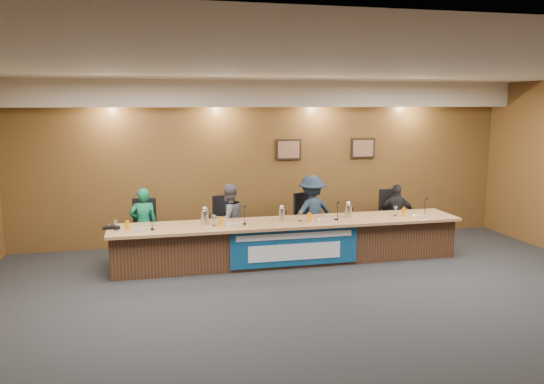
{
  "coord_description": "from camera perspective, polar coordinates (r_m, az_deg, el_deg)",
  "views": [
    {
      "loc": [
        -2.29,
        -6.35,
        2.77
      ],
      "look_at": [
        -0.24,
        2.64,
        1.22
      ],
      "focal_mm": 35.0,
      "sensor_mm": 36.0,
      "label": 1
    }
  ],
  "objects": [
    {
      "name": "floor",
      "position": [
        7.29,
        6.66,
        -12.87
      ],
      "size": [
        10.0,
        10.0,
        0.0
      ],
      "primitive_type": "plane",
      "color": "black",
      "rests_on": "ground"
    },
    {
      "name": "ceiling",
      "position": [
        6.76,
        7.19,
        13.09
      ],
      "size": [
        10.0,
        8.0,
        0.04
      ],
      "primitive_type": "cube",
      "color": "silver",
      "rests_on": "wall_back"
    },
    {
      "name": "wall_back",
      "position": [
        10.66,
        -0.35,
        3.22
      ],
      "size": [
        10.0,
        0.04,
        3.2
      ],
      "primitive_type": "cube",
      "color": "brown",
      "rests_on": "floor"
    },
    {
      "name": "soffit",
      "position": [
        10.35,
        -0.06,
        10.51
      ],
      "size": [
        10.0,
        0.5,
        0.5
      ],
      "primitive_type": "cube",
      "color": "beige",
      "rests_on": "wall_back"
    },
    {
      "name": "dais_body",
      "position": [
        9.36,
        1.79,
        -5.47
      ],
      "size": [
        6.0,
        0.8,
        0.7
      ],
      "primitive_type": "cube",
      "color": "#442919",
      "rests_on": "floor"
    },
    {
      "name": "dais_top",
      "position": [
        9.22,
        1.88,
        -3.3
      ],
      "size": [
        6.1,
        0.95,
        0.05
      ],
      "primitive_type": "cube",
      "color": "#9A6B47",
      "rests_on": "dais_body"
    },
    {
      "name": "banner",
      "position": [
        8.97,
        2.46,
        -5.95
      ],
      "size": [
        2.2,
        0.02,
        0.65
      ],
      "primitive_type": "cube",
      "color": "navy",
      "rests_on": "dais_body"
    },
    {
      "name": "banner_text_upper",
      "position": [
        8.9,
        2.49,
        -4.73
      ],
      "size": [
        2.0,
        0.01,
        0.1
      ],
      "primitive_type": "cube",
      "color": "silver",
      "rests_on": "banner"
    },
    {
      "name": "banner_text_lower",
      "position": [
        8.97,
        2.48,
        -6.47
      ],
      "size": [
        1.6,
        0.01,
        0.28
      ],
      "primitive_type": "cube",
      "color": "silver",
      "rests_on": "banner"
    },
    {
      "name": "wall_photo_left",
      "position": [
        10.7,
        1.78,
        4.58
      ],
      "size": [
        0.52,
        0.04,
        0.42
      ],
      "primitive_type": "cube",
      "color": "black",
      "rests_on": "wall_back"
    },
    {
      "name": "wall_photo_right",
      "position": [
        11.21,
        9.74,
        4.67
      ],
      "size": [
        0.52,
        0.04,
        0.42
      ],
      "primitive_type": "cube",
      "color": "black",
      "rests_on": "wall_back"
    },
    {
      "name": "panelist_a",
      "position": [
        9.63,
        -13.65,
        -3.42
      ],
      "size": [
        0.49,
        0.33,
        1.32
      ],
      "primitive_type": "imported",
      "rotation": [
        0.0,
        0.0,
        3.18
      ],
      "color": "#0D5D40",
      "rests_on": "floor"
    },
    {
      "name": "panelist_b",
      "position": [
        9.72,
        -4.66,
        -3.02
      ],
      "size": [
        0.79,
        0.72,
        1.33
      ],
      "primitive_type": "imported",
      "rotation": [
        0.0,
        0.0,
        3.55
      ],
      "color": "#535258",
      "rests_on": "floor"
    },
    {
      "name": "panelist_c",
      "position": [
        10.04,
        4.28,
        -2.29
      ],
      "size": [
        1.04,
        0.77,
        1.44
      ],
      "primitive_type": "imported",
      "rotation": [
        0.0,
        0.0,
        3.42
      ],
      "color": "#172638",
      "rests_on": "floor"
    },
    {
      "name": "panelist_d",
      "position": [
        10.71,
        13.25,
        -2.41
      ],
      "size": [
        0.77,
        0.52,
        1.21
      ],
      "primitive_type": "imported",
      "rotation": [
        0.0,
        0.0,
        2.8
      ],
      "color": "black",
      "rests_on": "floor"
    },
    {
      "name": "office_chair_a",
      "position": [
        9.77,
        -13.6,
        -4.32
      ],
      "size": [
        0.52,
        0.52,
        0.08
      ],
      "primitive_type": "cube",
      "rotation": [
        0.0,
        0.0,
        -0.09
      ],
      "color": "black",
      "rests_on": "floor"
    },
    {
      "name": "office_chair_b",
      "position": [
        9.86,
        -4.73,
        -3.95
      ],
      "size": [
        0.58,
        0.58,
        0.08
      ],
      "primitive_type": "cube",
      "rotation": [
        0.0,
        0.0,
        0.25
      ],
      "color": "black",
      "rests_on": "floor"
    },
    {
      "name": "office_chair_c",
      "position": [
        10.19,
        4.1,
        -3.5
      ],
      "size": [
        0.64,
        0.64,
        0.08
      ],
      "primitive_type": "cube",
      "rotation": [
        0.0,
        0.0,
        0.43
      ],
      "color": "black",
      "rests_on": "floor"
    },
    {
      "name": "office_chair_d",
      "position": [
        10.82,
        13.0,
        -2.95
      ],
      "size": [
        0.55,
        0.55,
        0.08
      ],
      "primitive_type": "cube",
      "rotation": [
        0.0,
        0.0,
        0.15
      ],
      "color": "black",
      "rests_on": "floor"
    },
    {
      "name": "nameplate_a",
      "position": [
        8.68,
        -13.76,
        -3.92
      ],
      "size": [
        0.24,
        0.08,
        0.1
      ],
      "primitive_type": "cube",
      "rotation": [
        0.31,
        0.0,
        0.0
      ],
      "color": "white",
      "rests_on": "dais_top"
    },
    {
      "name": "microphone_a",
      "position": [
        8.81,
        -12.75,
        -3.91
      ],
      "size": [
        0.07,
        0.07,
        0.02
      ],
      "primitive_type": "cylinder",
      "color": "black",
      "rests_on": "dais_top"
    },
    {
      "name": "juice_glass_a",
      "position": [
        8.88,
        -15.29,
        -3.48
      ],
      "size": [
        0.06,
        0.06,
        0.15
      ],
      "primitive_type": "cylinder",
      "color": "orange",
      "rests_on": "dais_top"
    },
    {
      "name": "water_glass_a",
      "position": [
        8.88,
        -16.42,
        -3.43
      ],
      "size": [
        0.08,
        0.08,
        0.18
      ],
      "primitive_type": "cylinder",
      "color": "silver",
      "rests_on": "dais_top"
    },
    {
      "name": "nameplate_b",
      "position": [
        8.78,
        -3.94,
        -3.51
      ],
      "size": [
        0.24,
        0.08,
        0.1
      ],
      "primitive_type": "cube",
      "rotation": [
        0.31,
        0.0,
        0.0
      ],
      "color": "white",
      "rests_on": "dais_top"
    },
    {
      "name": "microphone_b",
      "position": [
        8.98,
        -3.0,
        -3.43
      ],
      "size": [
        0.07,
        0.07,
        0.02
      ],
      "primitive_type": "cylinder",
      "color": "black",
      "rests_on": "dais_top"
    },
    {
      "name": "juice_glass_b",
      "position": [
        8.91,
        -5.54,
        -3.14
      ],
      "size": [
        0.06,
        0.06,
        0.15
      ],
      "primitive_type": "cylinder",
      "color": "orange",
      "rests_on": "dais_top"
    },
    {
      "name": "water_glass_b",
      "position": [
        8.89,
        -6.27,
        -3.07
      ],
      "size": [
        0.08,
        0.08,
        0.18
      ],
      "primitive_type": "cylinder",
      "color": "silver",
      "rests_on": "dais_top"
    },
    {
      "name": "nameplate_c",
      "position": [
        9.16,
        5.84,
        -2.99
      ],
      "size": [
        0.24,
        0.08,
        0.1
      ],
      "primitive_type": "cube",
      "rotation": [
        0.31,
        0.0,
        0.0
      ],
      "color": "white",
      "rests_on": "dais_top"
    },
    {
      "name": "microphone_c",
      "position": [
        9.36,
        6.94,
        -2.95
      ],
      "size": [
        0.07,
        0.07,
        0.02
      ],
      "primitive_type": "cylinder",
      "color": "black",
      "rests_on": "dais_top"
    },
    {
      "name": "juice_glass_c",
      "position": [
        9.22,
        4.05,
        -2.69
      ],
      "size": [
        0.06,
        0.06,
        0.15
      ],
      "primitive_type": "cylinder",
      "color": "orange",
      "rests_on": "dais_top"
    },
    {
      "name": "water_glass_c",
      "position": [
        9.2,
        3.06,
        -2.61
      ],
      "size": [
        0.08,
        0.08,
        0.18
      ],
      "primitive_type": "cylinder",
      "color": "silver",
      "rests_on": "dais_top"
    },
    {
      "name": "nameplate_d",
      "position": [
        9.8,
        15.71,
        -2.47
      ],
      "size": [
        0.24,
        0.08,
        0.1
      ],
      "primitive_type": "cube",
      "rotation": [
        0.31,
        0.0,
        0.0
      ],
      "color": "white",
      "rests_on": "dais_top"
    },
    {
      "name": "microphone_d",
      "position": [
        10.06,
        15.98,
        -2.39
      ],
      "size": [
        0.07,
        0.07,
        0.02
      ],
      "primitive_type": "cylinder",
      "color": "black",
      "rests_on": "dais_top"
    },
    {
      "name": "juice_glass_d",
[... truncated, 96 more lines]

